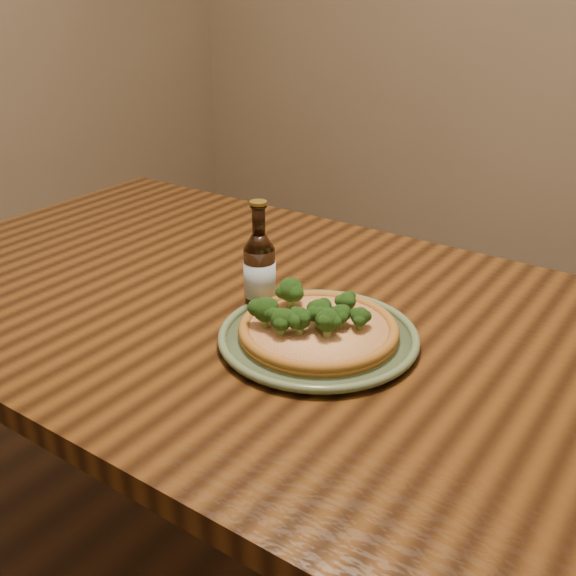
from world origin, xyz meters
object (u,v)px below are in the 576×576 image
Objects in this scene: table at (276,353)px; pizza at (317,327)px; plate at (318,337)px; beer_bottle at (260,272)px.

pizza is (0.12, -0.06, 0.12)m from table.
table is 0.17m from plate.
plate is (0.13, -0.06, 0.10)m from table.
table is 0.17m from beer_bottle.
plate is 0.16m from beer_bottle.
plate is at bearing -25.13° from table.
pizza is 1.28× the size of beer_bottle.
plate is at bearing -21.10° from beer_bottle.
plate is 0.02m from pizza.
beer_bottle is at bearing 165.08° from pizza.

